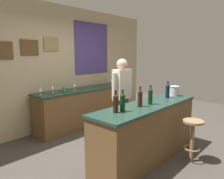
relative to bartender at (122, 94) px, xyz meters
The scene contains 17 objects.
ground_plane 1.05m from the bartender, 127.57° to the right, with size 10.00×10.00×0.00m, color #423D38.
back_wall 1.74m from the bartender, 99.30° to the left, with size 6.00×0.09×2.80m.
bar_counter 0.96m from the bartender, 110.46° to the right, with size 2.21×0.60×0.92m.
side_counter 1.37m from the bartender, 85.05° to the left, with size 2.45×0.56×0.90m.
bartender is the anchor object (origin of this frame).
bar_stool 1.45m from the bartender, 85.14° to the right, with size 0.32×0.32×0.68m.
wine_bottle_a 1.24m from the bartender, 144.36° to the right, with size 0.07×0.07×0.31m.
wine_bottle_b 1.17m from the bartender, 139.93° to the right, with size 0.07×0.07×0.31m.
wine_bottle_c 0.93m from the bartender, 123.28° to the right, with size 0.07×0.07×0.31m.
wine_bottle_d 0.86m from the bartender, 108.79° to the right, with size 0.07×0.07×0.31m.
wine_bottle_e 0.86m from the bartender, 64.20° to the right, with size 0.07×0.07×0.31m.
ice_bucket 1.00m from the bartender, 50.37° to the right, with size 0.19×0.19×0.19m.
wine_glass_a 1.62m from the bartender, 127.70° to the left, with size 0.07×0.07×0.16m.
wine_glass_b 1.51m from the bartender, 116.04° to the left, with size 0.07×0.07×0.16m.
wine_glass_c 1.25m from the bartender, 98.31° to the left, with size 0.07×0.07×0.16m.
wine_glass_d 1.69m from the bartender, 49.12° to the left, with size 0.07×0.07×0.16m.
coffee_mug 1.32m from the bartender, 110.20° to the left, with size 0.12×0.08×0.09m.
Camera 1 is at (-2.83, -2.20, 1.71)m, focal length 34.27 mm.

